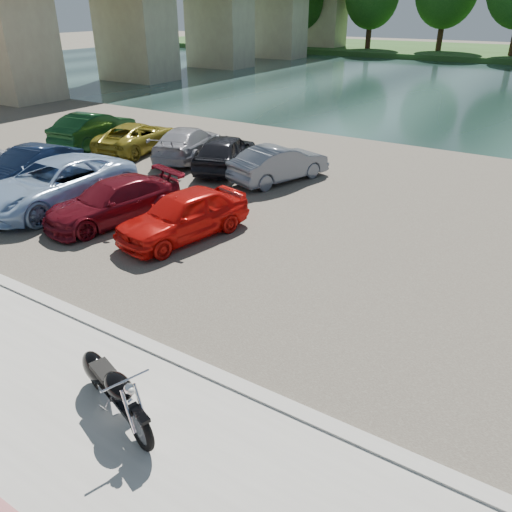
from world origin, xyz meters
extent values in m
plane|color=#595447|center=(0.00, 0.00, 0.00)|extent=(200.00, 200.00, 0.00)
cube|color=#A2A099|center=(0.00, -1.00, 0.05)|extent=(60.00, 6.00, 0.10)
cube|color=#A2A099|center=(0.00, 2.00, 0.07)|extent=(60.00, 0.30, 0.14)
cube|color=#48423A|center=(0.00, 11.00, 0.02)|extent=(60.00, 18.00, 0.04)
cube|color=#1A2F2C|center=(0.00, 40.00, 0.00)|extent=(120.00, 40.00, 0.00)
cube|color=tan|center=(-28.00, 18.00, 3.60)|extent=(6.00, 4.00, 7.20)
cube|color=tan|center=(-28.00, 30.00, 3.60)|extent=(6.00, 4.00, 7.20)
cube|color=tan|center=(-28.00, 42.00, 3.60)|extent=(6.00, 4.00, 7.20)
cube|color=tan|center=(-28.00, 54.00, 3.60)|extent=(6.00, 4.00, 7.20)
cube|color=tan|center=(-28.00, 66.00, 3.60)|extent=(6.00, 4.00, 7.20)
cylinder|color=#362013|center=(-30.00, 64.60, 2.85)|extent=(0.70, 0.70, 4.50)
ellipsoid|color=#10360E|center=(-30.00, 64.60, 6.45)|extent=(6.30, 6.30, 7.56)
cylinder|color=#362013|center=(-21.00, 66.00, 3.08)|extent=(0.70, 0.70, 4.95)
cylinder|color=#362013|center=(-12.00, 67.40, 3.30)|extent=(0.70, 0.70, 5.40)
torus|color=black|center=(0.97, 0.15, 0.44)|extent=(0.68, 0.33, 0.68)
torus|color=black|center=(-0.59, 0.68, 0.44)|extent=(0.68, 0.33, 0.68)
cylinder|color=#B2B2B7|center=(0.97, 0.15, 0.44)|extent=(0.46, 0.20, 0.46)
cylinder|color=#B2B2B7|center=(-0.59, 0.68, 0.44)|extent=(0.46, 0.20, 0.46)
cylinder|color=silver|center=(0.81, 0.10, 0.74)|extent=(0.32, 0.15, 0.63)
cylinder|color=silver|center=(0.87, 0.29, 0.74)|extent=(0.32, 0.15, 0.63)
cylinder|color=silver|center=(0.66, 0.26, 1.13)|extent=(0.27, 0.72, 0.04)
sphere|color=silver|center=(0.76, 0.23, 1.05)|extent=(0.20, 0.20, 0.16)
sphere|color=silver|center=(0.82, 0.21, 1.05)|extent=(0.14, 0.14, 0.11)
cube|color=black|center=(0.97, 0.15, 0.75)|extent=(0.47, 0.28, 0.06)
cube|color=black|center=(0.19, 0.42, 0.38)|extent=(1.17, 0.47, 0.08)
cube|color=silver|center=(0.14, 0.43, 0.45)|extent=(0.53, 0.45, 0.34)
cylinder|color=silver|center=(0.24, 0.40, 0.65)|extent=(0.29, 0.25, 0.27)
cylinder|color=silver|center=(0.05, 0.46, 0.65)|extent=(0.29, 0.25, 0.27)
ellipsoid|color=black|center=(0.36, 0.36, 0.82)|extent=(0.76, 0.56, 0.32)
cube|color=black|center=(-0.14, 0.53, 0.76)|extent=(0.61, 0.44, 0.10)
ellipsoid|color=black|center=(-0.54, 0.66, 0.56)|extent=(0.80, 0.55, 0.50)
cube|color=black|center=(-0.59, 0.68, 0.49)|extent=(0.44, 0.30, 0.30)
cylinder|color=silver|center=(-0.09, 0.68, 0.32)|extent=(1.07, 0.43, 0.09)
cylinder|color=silver|center=(-0.09, 0.68, 0.40)|extent=(1.07, 0.43, 0.09)
cylinder|color=#B2B2B7|center=(-0.01, 0.29, 0.23)|extent=(0.07, 0.14, 0.22)
imported|color=#121E39|center=(-11.00, 6.92, 0.71)|extent=(1.85, 4.21, 1.35)
imported|color=#99B8DE|center=(-8.48, 6.08, 0.78)|extent=(2.58, 5.41, 1.49)
imported|color=maroon|center=(-5.94, 6.19, 0.66)|extent=(2.72, 4.58, 1.24)
imported|color=red|center=(-3.39, 6.38, 0.72)|extent=(2.39, 4.22, 1.35)
imported|color=#0E3315|center=(-13.68, 12.27, 0.78)|extent=(2.16, 4.66, 1.48)
imported|color=olive|center=(-11.18, 12.55, 0.66)|extent=(2.68, 4.69, 1.23)
imported|color=#9D9DA6|center=(-8.49, 12.79, 0.70)|extent=(3.09, 4.87, 1.31)
imported|color=black|center=(-6.18, 12.31, 0.74)|extent=(2.81, 4.43, 1.41)
imported|color=slate|center=(-3.68, 12.20, 0.69)|extent=(2.56, 4.20, 1.31)
camera|label=1|loc=(5.23, -3.44, 5.96)|focal=35.00mm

